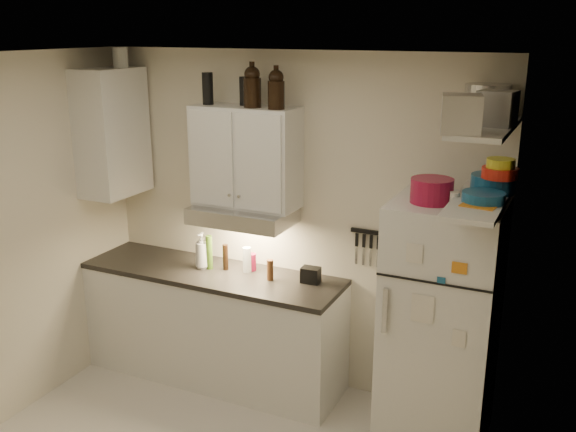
% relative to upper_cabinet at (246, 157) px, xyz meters
% --- Properties ---
extents(ceiling, '(3.20, 3.00, 0.02)m').
position_rel_upper_cabinet_xyz_m(ceiling, '(0.30, -1.33, 0.78)').
color(ceiling, white).
rests_on(ceiling, ground).
extents(back_wall, '(3.20, 0.02, 2.60)m').
position_rel_upper_cabinet_xyz_m(back_wall, '(0.30, 0.18, -0.53)').
color(back_wall, beige).
rests_on(back_wall, ground).
extents(right_wall, '(0.02, 3.00, 2.60)m').
position_rel_upper_cabinet_xyz_m(right_wall, '(1.91, -1.33, -0.53)').
color(right_wall, beige).
rests_on(right_wall, ground).
extents(base_cabinet, '(2.10, 0.60, 0.88)m').
position_rel_upper_cabinet_xyz_m(base_cabinet, '(-0.25, -0.14, -1.39)').
color(base_cabinet, silver).
rests_on(base_cabinet, floor).
extents(countertop, '(2.10, 0.62, 0.04)m').
position_rel_upper_cabinet_xyz_m(countertop, '(-0.25, -0.14, -0.93)').
color(countertop, black).
rests_on(countertop, base_cabinet).
extents(upper_cabinet, '(0.80, 0.33, 0.75)m').
position_rel_upper_cabinet_xyz_m(upper_cabinet, '(0.00, 0.00, 0.00)').
color(upper_cabinet, silver).
rests_on(upper_cabinet, back_wall).
extents(side_cabinet, '(0.33, 0.55, 1.00)m').
position_rel_upper_cabinet_xyz_m(side_cabinet, '(-1.14, -0.14, 0.12)').
color(side_cabinet, silver).
rests_on(side_cabinet, left_wall).
extents(range_hood, '(0.76, 0.46, 0.12)m').
position_rel_upper_cabinet_xyz_m(range_hood, '(0.00, -0.06, -0.44)').
color(range_hood, silver).
rests_on(range_hood, back_wall).
extents(fridge, '(0.70, 0.68, 1.70)m').
position_rel_upper_cabinet_xyz_m(fridge, '(1.55, -0.18, -0.98)').
color(fridge, white).
rests_on(fridge, floor).
extents(shelf_hi, '(0.30, 0.95, 0.03)m').
position_rel_upper_cabinet_xyz_m(shelf_hi, '(1.75, -0.31, 0.38)').
color(shelf_hi, silver).
rests_on(shelf_hi, right_wall).
extents(shelf_lo, '(0.30, 0.95, 0.03)m').
position_rel_upper_cabinet_xyz_m(shelf_lo, '(1.75, -0.31, -0.07)').
color(shelf_lo, silver).
rests_on(shelf_lo, right_wall).
extents(knife_strip, '(0.42, 0.02, 0.03)m').
position_rel_upper_cabinet_xyz_m(knife_strip, '(1.00, 0.15, -0.51)').
color(knife_strip, black).
rests_on(knife_strip, back_wall).
extents(dutch_oven, '(0.28, 0.28, 0.15)m').
position_rel_upper_cabinet_xyz_m(dutch_oven, '(1.45, -0.24, -0.05)').
color(dutch_oven, maroon).
rests_on(dutch_oven, fridge).
extents(book_stack, '(0.23, 0.27, 0.08)m').
position_rel_upper_cabinet_xyz_m(book_stack, '(1.78, -0.43, -0.08)').
color(book_stack, orange).
rests_on(book_stack, fridge).
extents(spice_jar, '(0.07, 0.07, 0.10)m').
position_rel_upper_cabinet_xyz_m(spice_jar, '(1.60, -0.31, -0.08)').
color(spice_jar, silver).
rests_on(spice_jar, fridge).
extents(stock_pot, '(0.37, 0.37, 0.20)m').
position_rel_upper_cabinet_xyz_m(stock_pot, '(1.70, 0.04, 0.49)').
color(stock_pot, silver).
rests_on(stock_pot, shelf_hi).
extents(tin_a, '(0.22, 0.21, 0.20)m').
position_rel_upper_cabinet_xyz_m(tin_a, '(1.80, -0.33, 0.49)').
color(tin_a, '#AAAAAD').
rests_on(tin_a, shelf_hi).
extents(tin_b, '(0.24, 0.24, 0.20)m').
position_rel_upper_cabinet_xyz_m(tin_b, '(1.67, -0.68, 0.49)').
color(tin_b, '#AAAAAD').
rests_on(tin_b, shelf_hi).
extents(bowl_teal, '(0.27, 0.27, 0.11)m').
position_rel_upper_cabinet_xyz_m(bowl_teal, '(1.79, -0.11, 0.00)').
color(bowl_teal, '#175381').
rests_on(bowl_teal, shelf_lo).
extents(bowl_orange, '(0.22, 0.22, 0.06)m').
position_rel_upper_cabinet_xyz_m(bowl_orange, '(1.84, -0.18, 0.09)').
color(bowl_orange, red).
rests_on(bowl_orange, bowl_teal).
extents(bowl_yellow, '(0.17, 0.17, 0.05)m').
position_rel_upper_cabinet_xyz_m(bowl_yellow, '(1.84, -0.18, 0.15)').
color(bowl_yellow, yellow).
rests_on(bowl_yellow, bowl_orange).
extents(plates, '(0.25, 0.25, 0.06)m').
position_rel_upper_cabinet_xyz_m(plates, '(1.78, -0.39, -0.02)').
color(plates, '#175381').
rests_on(plates, shelf_lo).
extents(growler_a, '(0.13, 0.13, 0.30)m').
position_rel_upper_cabinet_xyz_m(growler_a, '(0.09, -0.05, 0.52)').
color(growler_a, black).
rests_on(growler_a, upper_cabinet).
extents(growler_b, '(0.12, 0.12, 0.28)m').
position_rel_upper_cabinet_xyz_m(growler_b, '(0.29, -0.07, 0.51)').
color(growler_b, black).
rests_on(growler_b, upper_cabinet).
extents(thermos_a, '(0.09, 0.09, 0.21)m').
position_rel_upper_cabinet_xyz_m(thermos_a, '(-0.02, 0.04, 0.48)').
color(thermos_a, black).
rests_on(thermos_a, upper_cabinet).
extents(thermos_b, '(0.09, 0.09, 0.23)m').
position_rel_upper_cabinet_xyz_m(thermos_b, '(-0.30, -0.03, 0.49)').
color(thermos_b, black).
rests_on(thermos_b, upper_cabinet).
extents(side_jar, '(0.15, 0.15, 0.16)m').
position_rel_upper_cabinet_xyz_m(side_jar, '(-1.06, -0.06, 0.70)').
color(side_jar, silver).
rests_on(side_jar, side_cabinet).
extents(soap_bottle, '(0.13, 0.13, 0.32)m').
position_rel_upper_cabinet_xyz_m(soap_bottle, '(-0.35, -0.11, -0.74)').
color(soap_bottle, silver).
rests_on(soap_bottle, countertop).
extents(pepper_mill, '(0.05, 0.05, 0.16)m').
position_rel_upper_cabinet_xyz_m(pepper_mill, '(0.25, -0.11, -0.82)').
color(pepper_mill, brown).
rests_on(pepper_mill, countertop).
extents(oil_bottle, '(0.05, 0.05, 0.27)m').
position_rel_upper_cabinet_xyz_m(oil_bottle, '(-0.29, -0.10, -0.77)').
color(oil_bottle, '#3C6118').
rests_on(oil_bottle, countertop).
extents(vinegar_bottle, '(0.06, 0.06, 0.21)m').
position_rel_upper_cabinet_xyz_m(vinegar_bottle, '(-0.17, -0.06, -0.80)').
color(vinegar_bottle, black).
rests_on(vinegar_bottle, countertop).
extents(clear_bottle, '(0.07, 0.07, 0.20)m').
position_rel_upper_cabinet_xyz_m(clear_bottle, '(0.01, -0.03, -0.81)').
color(clear_bottle, silver).
rests_on(clear_bottle, countertop).
extents(red_jar, '(0.07, 0.07, 0.14)m').
position_rel_upper_cabinet_xyz_m(red_jar, '(0.03, 0.01, -0.84)').
color(red_jar, maroon).
rests_on(red_jar, countertop).
extents(caddy, '(0.14, 0.11, 0.12)m').
position_rel_upper_cabinet_xyz_m(caddy, '(0.54, -0.02, -0.85)').
color(caddy, black).
rests_on(caddy, countertop).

